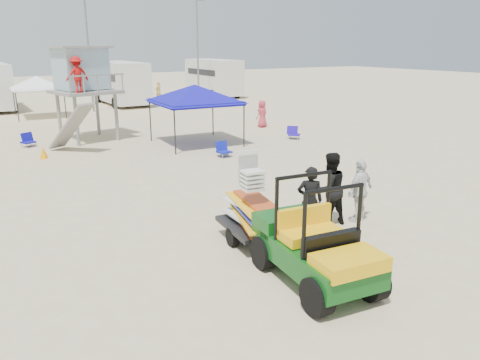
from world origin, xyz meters
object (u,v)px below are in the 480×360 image
man_left (310,201)px  lifeguard_tower (81,72)px  utility_cart (316,238)px  canopy_blue (195,88)px  surf_trailer (251,211)px

man_left → lifeguard_tower: (-1.72, 15.09, 2.40)m
utility_cart → canopy_blue: (4.01, 13.45, 1.66)m
lifeguard_tower → canopy_blue: (4.20, -3.68, -0.64)m
lifeguard_tower → canopy_blue: size_ratio=1.19×
utility_cart → surf_trailer: bearing=89.7°
utility_cart → man_left: bearing=53.2°
surf_trailer → lifeguard_tower: 15.00m
man_left → canopy_blue: size_ratio=0.47×
utility_cart → surf_trailer: (0.01, 2.34, -0.17)m
utility_cart → lifeguard_tower: 17.28m
man_left → lifeguard_tower: bearing=-50.5°
surf_trailer → lifeguard_tower: bearing=90.8°
utility_cart → canopy_blue: 14.13m
man_left → lifeguard_tower: lifeguard_tower is taller
utility_cart → canopy_blue: canopy_blue is taller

